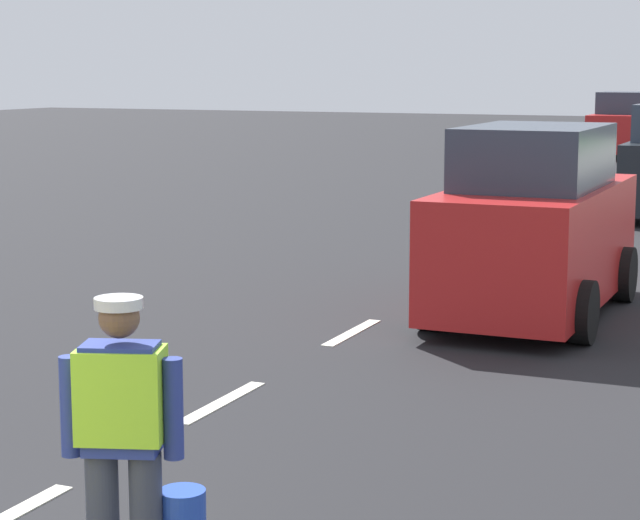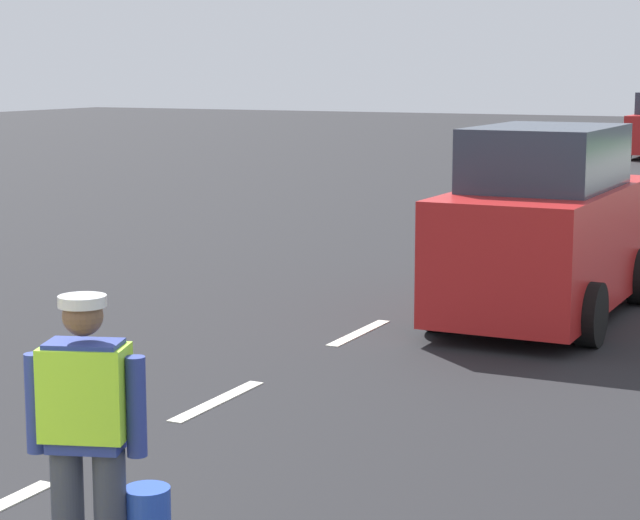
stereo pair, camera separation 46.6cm
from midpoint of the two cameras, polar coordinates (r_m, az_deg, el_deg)
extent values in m
plane|color=black|center=(24.73, 11.76, 2.30)|extent=(96.00, 96.00, 0.00)
cube|color=silver|center=(10.48, -5.97, -6.75)|extent=(0.14, 1.40, 0.01)
cube|color=silver|center=(13.09, 0.52, -3.48)|extent=(0.14, 1.40, 0.01)
cube|color=silver|center=(15.84, 4.77, -1.29)|extent=(0.14, 1.40, 0.01)
cube|color=silver|center=(18.66, 7.75, 0.25)|extent=(0.14, 1.40, 0.01)
cube|color=silver|center=(21.54, 9.94, 1.38)|extent=(0.14, 1.40, 0.01)
cube|color=silver|center=(24.44, 11.61, 2.24)|extent=(0.14, 1.40, 0.01)
cube|color=silver|center=(27.36, 12.93, 2.92)|extent=(0.14, 1.40, 0.01)
cube|color=silver|center=(30.30, 13.99, 3.46)|extent=(0.14, 1.40, 0.01)
cube|color=navy|center=(6.56, -11.47, -6.48)|extent=(0.46, 0.36, 0.60)
cube|color=#A5EA33|center=(6.55, -11.47, -6.32)|extent=(0.53, 0.41, 0.51)
cylinder|color=navy|center=(6.65, -13.79, -6.79)|extent=(0.11, 0.11, 0.55)
cylinder|color=navy|center=(6.50, -9.06, -7.01)|extent=(0.11, 0.11, 0.55)
sphere|color=brown|center=(6.46, -11.59, -2.72)|extent=(0.22, 0.22, 0.22)
cylinder|color=silver|center=(6.44, -11.61, -2.02)|extent=(0.26, 0.26, 0.06)
cylinder|color=#2347B7|center=(6.79, -8.56, -11.82)|extent=(0.26, 0.26, 0.26)
cube|color=red|center=(14.08, 9.24, 0.78)|extent=(1.64, 4.09, 1.33)
cube|color=#2D3847|center=(13.87, 9.24, 4.88)|extent=(1.44, 2.25, 0.70)
cylinder|color=black|center=(15.58, 7.37, -0.26)|extent=(0.22, 0.68, 0.68)
cylinder|color=black|center=(15.21, 13.44, -0.66)|extent=(0.22, 0.68, 0.68)
cylinder|color=black|center=(13.20, 4.28, -1.91)|extent=(0.22, 0.68, 0.68)
cylinder|color=black|center=(12.76, 11.41, -2.45)|extent=(0.22, 0.68, 0.68)
cube|color=red|center=(40.35, 13.92, 5.93)|extent=(1.71, 4.12, 1.20)
cube|color=#2D3847|center=(40.41, 14.00, 7.28)|extent=(1.51, 2.27, 0.70)
cylinder|color=black|center=(39.28, 12.31, 5.26)|extent=(0.22, 0.68, 0.68)
cylinder|color=black|center=(41.78, 13.01, 5.45)|extent=(0.22, 0.68, 0.68)
cylinder|color=black|center=(22.99, 13.56, 2.59)|extent=(0.22, 0.68, 0.68)
camera|label=1|loc=(0.23, -91.20, -0.19)|focal=67.24mm
camera|label=2|loc=(0.23, 88.80, 0.19)|focal=67.24mm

